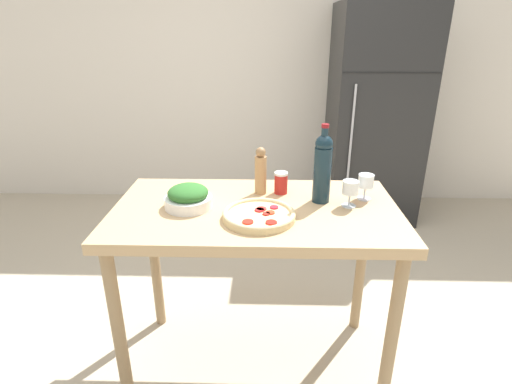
{
  "coord_description": "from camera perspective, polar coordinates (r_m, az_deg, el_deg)",
  "views": [
    {
      "loc": [
        0.05,
        -1.65,
        1.67
      ],
      "look_at": [
        0.0,
        0.04,
        0.98
      ],
      "focal_mm": 28.0,
      "sensor_mm": 36.0,
      "label": 1
    }
  ],
  "objects": [
    {
      "name": "refrigerator",
      "position": [
        3.79,
        16.61,
        10.29
      ],
      "size": [
        0.78,
        0.73,
        1.88
      ],
      "color": "black",
      "rests_on": "ground_plane"
    },
    {
      "name": "salad_bowl",
      "position": [
        1.83,
        -9.65,
        -0.74
      ],
      "size": [
        0.22,
        0.22,
        0.11
      ],
      "color": "white",
      "rests_on": "prep_counter"
    },
    {
      "name": "salt_canister",
      "position": [
        1.96,
        3.58,
        1.33
      ],
      "size": [
        0.07,
        0.07,
        0.11
      ],
      "color": "#B2231E",
      "rests_on": "prep_counter"
    },
    {
      "name": "ground_plane",
      "position": [
        2.35,
        -0.03,
        -22.97
      ],
      "size": [
        14.0,
        14.0,
        0.0
      ],
      "primitive_type": "plane",
      "color": "#BCAD93"
    },
    {
      "name": "wall_back",
      "position": [
        4.01,
        0.93,
        16.99
      ],
      "size": [
        6.4,
        0.06,
        2.6
      ],
      "color": "silver",
      "rests_on": "ground_plane"
    },
    {
      "name": "pepper_mill",
      "position": [
        1.93,
        0.66,
        2.93
      ],
      "size": [
        0.06,
        0.06,
        0.23
      ],
      "color": "#AD7F51",
      "rests_on": "prep_counter"
    },
    {
      "name": "wine_bottle",
      "position": [
        1.85,
        9.49,
        3.57
      ],
      "size": [
        0.08,
        0.08,
        0.37
      ],
      "color": "#142833",
      "rests_on": "prep_counter"
    },
    {
      "name": "homemade_pizza",
      "position": [
        1.7,
        0.44,
        -3.29
      ],
      "size": [
        0.31,
        0.31,
        0.04
      ],
      "color": "#DBC189",
      "rests_on": "prep_counter"
    },
    {
      "name": "wine_glass_far",
      "position": [
        1.94,
        15.41,
        1.35
      ],
      "size": [
        0.07,
        0.07,
        0.12
      ],
      "color": "silver",
      "rests_on": "prep_counter"
    },
    {
      "name": "prep_counter",
      "position": [
        1.87,
        -0.03,
        -5.33
      ],
      "size": [
        1.3,
        0.72,
        0.92
      ],
      "color": "tan",
      "rests_on": "ground_plane"
    },
    {
      "name": "wine_glass_near",
      "position": [
        1.85,
        13.33,
        0.44
      ],
      "size": [
        0.07,
        0.07,
        0.12
      ],
      "color": "silver",
      "rests_on": "prep_counter"
    }
  ]
}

